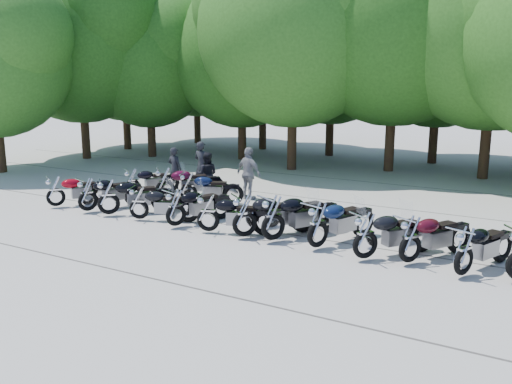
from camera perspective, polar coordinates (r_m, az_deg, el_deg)
The scene contains 31 objects.
ground at distance 14.42m, azimuth -2.95°, elevation -5.37°, with size 90.00×90.00×0.00m, color #99958B.
tree_0 at distance 33.56m, azimuth -13.79°, elevation 13.70°, with size 7.50×7.50×9.21m.
tree_1 at distance 30.00m, azimuth -11.24°, elevation 13.30°, with size 6.97×6.97×8.55m.
tree_2 at distance 28.51m, azimuth -1.52°, elevation 14.09°, with size 7.31×7.31×8.97m.
tree_3 at distance 25.42m, azimuth 3.96°, elevation 16.59°, with size 8.70×8.70×10.67m.
tree_4 at distance 25.73m, azimuth 14.52°, elevation 16.89°, with size 9.13×9.13×11.20m.
tree_5 at distance 25.06m, azimuth 23.98°, elevation 16.25°, with size 9.04×9.04×11.10m.
tree_9 at distance 35.94m, azimuth -6.35°, elevation 13.94°, with size 7.59×7.59×9.32m.
tree_10 at distance 32.62m, azimuth 0.72°, elevation 14.45°, with size 7.78×7.78×9.55m.
tree_11 at distance 30.19m, azimuth 8.00°, elevation 14.22°, with size 7.56×7.56×9.28m.
tree_12 at distance 28.65m, azimuth 18.77°, elevation 14.29°, with size 7.88×7.88×9.67m.
tree_17 at distance 30.25m, azimuth -18.11°, elevation 14.79°, with size 8.31×8.31×10.20m.
motorcycle_0 at distance 19.24m, azimuth -20.37°, elevation 0.18°, with size 0.65×2.14×1.21m, color maroon, non-canonical shape.
motorcycle_1 at distance 18.20m, azimuth -17.33°, elevation -0.13°, with size 0.69×2.28×1.29m, color black, non-canonical shape.
motorcycle_2 at distance 17.54m, azimuth -15.27°, elevation -0.35°, with size 0.72×2.38×1.35m, color black, non-canonical shape.
motorcycle_3 at distance 16.79m, azimuth -12.23°, elevation -1.01°, with size 0.64×2.11×1.19m, color black, non-canonical shape.
motorcycle_4 at distance 15.81m, azimuth -8.46°, elevation -1.51°, with size 0.69×2.27×1.28m, color black, non-canonical shape.
motorcycle_5 at distance 15.16m, azimuth -5.07°, elevation -2.06°, with size 0.68×2.23×1.26m, color black, non-canonical shape.
motorcycle_6 at distance 14.58m, azimuth -1.20°, elevation -2.32°, with size 0.75×2.46×1.39m, color black, non-canonical shape.
motorcycle_7 at distance 14.25m, azimuth 1.82°, elevation -2.57°, with size 0.78×2.55×1.44m, color black, non-canonical shape.
motorcycle_8 at distance 13.75m, azimuth 6.54°, elevation -3.30°, with size 0.75×2.45×1.39m, color #0D1A3B, non-canonical shape.
motorcycle_9 at distance 13.11m, azimuth 11.47°, elevation -4.34°, with size 0.72×2.38×1.34m, color black, non-canonical shape.
motorcycle_10 at distance 13.08m, azimuth 15.96°, elevation -4.64°, with size 0.72×2.35×1.33m, color #3A0712, non-canonical shape.
motorcycle_11 at distance 12.64m, azimuth 21.09°, elevation -5.66°, with size 0.70×2.29×1.29m, color black, non-canonical shape.
motorcycle_13 at distance 20.29m, azimuth -12.88°, elevation 1.16°, with size 0.62×2.05×1.16m, color black, non-canonical shape.
motorcycle_14 at distance 19.28m, azimuth -9.56°, elevation 1.03°, with size 0.73×2.40×1.36m, color #400820, non-canonical shape.
motorcycle_15 at distance 18.80m, azimuth -7.12°, elevation 0.62°, with size 0.66×2.16×1.22m, color black, non-canonical shape.
rider_0 at distance 20.96m, azimuth -8.54°, elevation 2.41°, with size 0.62×0.40×1.69m, color black.
rider_1 at distance 19.85m, azimuth -5.18°, elevation 1.86°, with size 0.79×0.62×1.63m, color black.
rider_2 at distance 19.21m, azimuth -0.77°, elevation 1.96°, with size 1.11×0.46×1.89m, color gray.
rider_3 at distance 21.15m, azimuth -5.76°, elevation 2.82°, with size 0.68×0.45×1.87m, color black.
Camera 1 is at (7.41, -11.60, 4.33)m, focal length 38.00 mm.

